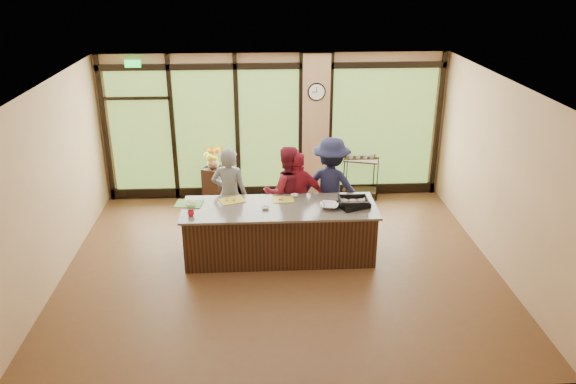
{
  "coord_description": "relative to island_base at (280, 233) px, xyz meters",
  "views": [
    {
      "loc": [
        -0.33,
        -8.11,
        4.69
      ],
      "look_at": [
        0.14,
        0.4,
        1.14
      ],
      "focal_mm": 35.0,
      "sensor_mm": 36.0,
      "label": 1
    }
  ],
  "objects": [
    {
      "name": "ceiling",
      "position": [
        0.0,
        -0.3,
        2.56
      ],
      "size": [
        7.0,
        7.0,
        0.0
      ],
      "primitive_type": "plane",
      "rotation": [
        3.14,
        0.0,
        0.0
      ],
      "color": "silver",
      "rests_on": "back_wall"
    },
    {
      "name": "countertop",
      "position": [
        0.0,
        0.0,
        0.46
      ],
      "size": [
        3.2,
        1.1,
        0.04
      ],
      "primitive_type": "cube",
      "color": "#6C6259",
      "rests_on": "island_base"
    },
    {
      "name": "bar_cart",
      "position": [
        1.8,
        2.45,
        0.13
      ],
      "size": [
        0.79,
        0.59,
        0.96
      ],
      "rotation": [
        0.0,
        0.0,
        -0.3
      ],
      "color": "#321D10",
      "rests_on": "floor"
    },
    {
      "name": "island_base",
      "position": [
        0.0,
        0.0,
        0.0
      ],
      "size": [
        3.1,
        1.0,
        0.88
      ],
      "primitive_type": "cube",
      "color": "#321D10",
      "rests_on": "floor"
    },
    {
      "name": "cook_right",
      "position": [
        0.95,
        0.8,
        0.48
      ],
      "size": [
        1.35,
        1.06,
        1.84
      ],
      "primitive_type": "imported",
      "rotation": [
        0.0,
        0.0,
        2.78
      ],
      "color": "#191B38",
      "rests_on": "floor"
    },
    {
      "name": "red_ramekin",
      "position": [
        -1.42,
        -0.27,
        0.52
      ],
      "size": [
        0.14,
        0.14,
        0.09
      ],
      "primitive_type": "imported",
      "rotation": [
        0.0,
        0.0,
        -0.41
      ],
      "color": "red",
      "rests_on": "countertop"
    },
    {
      "name": "prep_bowl_far",
      "position": [
        0.27,
        0.42,
        0.5
      ],
      "size": [
        0.15,
        0.15,
        0.03
      ],
      "primitive_type": "imported",
      "rotation": [
        0.0,
        0.0,
        0.18
      ],
      "color": "white",
      "rests_on": "countertop"
    },
    {
      "name": "cutting_board_left",
      "position": [
        -1.5,
        0.19,
        0.49
      ],
      "size": [
        0.49,
        0.39,
        0.01
      ],
      "primitive_type": "cube",
      "rotation": [
        0.0,
        0.0,
        -0.15
      ],
      "color": "#4F9435",
      "rests_on": "countertop"
    },
    {
      "name": "window_wall",
      "position": [
        0.16,
        2.65,
        0.95
      ],
      "size": [
        6.9,
        0.12,
        3.0
      ],
      "color": "tan",
      "rests_on": "floor"
    },
    {
      "name": "cutting_board_right",
      "position": [
        0.07,
        0.28,
        0.49
      ],
      "size": [
        0.36,
        0.28,
        0.01
      ],
      "primitive_type": "cube",
      "rotation": [
        0.0,
        0.0,
        0.03
      ],
      "color": "gold",
      "rests_on": "countertop"
    },
    {
      "name": "cutting_board_center",
      "position": [
        -0.79,
        0.29,
        0.49
      ],
      "size": [
        0.49,
        0.43,
        0.01
      ],
      "primitive_type": "cube",
      "rotation": [
        0.0,
        0.0,
        0.36
      ],
      "color": "gold",
      "rests_on": "countertop"
    },
    {
      "name": "flower_vase",
      "position": [
        -1.26,
        2.39,
        0.44
      ],
      "size": [
        0.32,
        0.32,
        0.26
      ],
      "primitive_type": "imported",
      "rotation": [
        0.0,
        0.0,
        0.33
      ],
      "color": "olive",
      "rests_on": "flower_stand"
    },
    {
      "name": "floor",
      "position": [
        0.0,
        -0.3,
        -0.44
      ],
      "size": [
        7.0,
        7.0,
        0.0
      ],
      "primitive_type": "plane",
      "color": "brown",
      "rests_on": "ground"
    },
    {
      "name": "prep_bowl_near",
      "position": [
        -1.45,
        0.1,
        0.5
      ],
      "size": [
        0.18,
        0.18,
        0.05
      ],
      "primitive_type": "imported",
      "rotation": [
        0.0,
        0.0,
        0.25
      ],
      "color": "white",
      "rests_on": "countertop"
    },
    {
      "name": "left_wall",
      "position": [
        -3.5,
        -0.3,
        1.06
      ],
      "size": [
        0.0,
        6.0,
        6.0
      ],
      "primitive_type": "plane",
      "rotation": [
        1.57,
        0.0,
        1.57
      ],
      "color": "tan",
      "rests_on": "floor"
    },
    {
      "name": "prep_bowl_mid",
      "position": [
        -0.23,
        -0.07,
        0.5
      ],
      "size": [
        0.15,
        0.15,
        0.04
      ],
      "primitive_type": "imported",
      "rotation": [
        0.0,
        0.0,
        -0.24
      ],
      "color": "white",
      "rests_on": "countertop"
    },
    {
      "name": "back_wall",
      "position": [
        0.0,
        2.7,
        1.06
      ],
      "size": [
        7.0,
        0.0,
        7.0
      ],
      "primitive_type": "plane",
      "rotation": [
        1.57,
        0.0,
        0.0
      ],
      "color": "tan",
      "rests_on": "floor"
    },
    {
      "name": "cook_left",
      "position": [
        -0.85,
        0.68,
        0.42
      ],
      "size": [
        0.7,
        0.54,
        1.73
      ],
      "primitive_type": "imported",
      "rotation": [
        0.0,
        0.0,
        2.93
      ],
      "color": "slate",
      "rests_on": "floor"
    },
    {
      "name": "flower_stand",
      "position": [
        -1.26,
        2.39,
        -0.06
      ],
      "size": [
        0.5,
        0.5,
        0.75
      ],
      "primitive_type": "cube",
      "rotation": [
        0.0,
        0.0,
        -0.43
      ],
      "color": "#321D10",
      "rests_on": "floor"
    },
    {
      "name": "mixing_bowl",
      "position": [
        0.81,
        -0.1,
        0.52
      ],
      "size": [
        0.38,
        0.38,
        0.08
      ],
      "primitive_type": "imported",
      "rotation": [
        0.0,
        0.0,
        -0.25
      ],
      "color": "silver",
      "rests_on": "countertop"
    },
    {
      "name": "roasting_pan",
      "position": [
        1.21,
        -0.06,
        0.52
      ],
      "size": [
        0.57,
        0.51,
        0.08
      ],
      "primitive_type": "cube",
      "rotation": [
        0.0,
        0.0,
        0.38
      ],
      "color": "black",
      "rests_on": "countertop"
    },
    {
      "name": "cook_midleft",
      "position": [
        0.15,
        0.77,
        0.42
      ],
      "size": [
        0.93,
        0.77,
        1.71
      ],
      "primitive_type": "imported",
      "rotation": [
        0.0,
        0.0,
        3.31
      ],
      "color": "maroon",
      "rests_on": "floor"
    },
    {
      "name": "cook_midright",
      "position": [
        0.37,
        0.69,
        0.37
      ],
      "size": [
        1.01,
        0.61,
        1.61
      ],
      "primitive_type": "imported",
      "rotation": [
        0.0,
        0.0,
        2.9
      ],
      "color": "maroon",
      "rests_on": "floor"
    },
    {
      "name": "wall_clock",
      "position": [
        0.85,
        2.57,
        1.81
      ],
      "size": [
        0.36,
        0.04,
        0.36
      ],
      "color": "black",
      "rests_on": "window_wall"
    },
    {
      "name": "right_wall",
      "position": [
        3.5,
        -0.3,
        1.06
      ],
      "size": [
        0.0,
        6.0,
        6.0
      ],
      "primitive_type": "plane",
      "rotation": [
        1.57,
        0.0,
        -1.57
      ],
      "color": "tan",
      "rests_on": "floor"
    }
  ]
}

